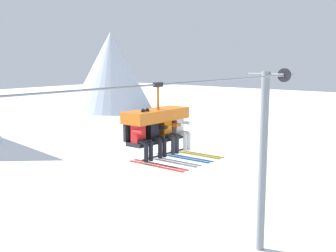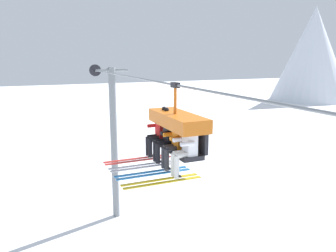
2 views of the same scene
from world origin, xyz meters
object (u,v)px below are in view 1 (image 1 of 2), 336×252
(chairlift_chair, at_px, (156,121))
(skier_orange, at_px, (169,131))
(skier_red, at_px, (142,136))
(skier_white, at_px, (181,128))
(lift_tower_far, at_px, (263,158))
(skier_black, at_px, (156,133))

(chairlift_chair, distance_m, skier_orange, 0.45)
(skier_orange, bearing_deg, skier_red, 179.63)
(chairlift_chair, relative_size, skier_white, 1.18)
(lift_tower_far, height_order, chairlift_chair, lift_tower_far)
(lift_tower_far, distance_m, chairlift_chair, 8.38)
(skier_black, relative_size, skier_white, 1.00)
(skier_orange, xyz_separation_m, skier_white, (0.53, 0.00, 0.00))
(skier_red, distance_m, skier_black, 0.52)
(skier_red, bearing_deg, skier_white, -0.25)
(skier_black, distance_m, skier_orange, 0.53)
(skier_red, bearing_deg, skier_black, 0.00)
(chairlift_chair, bearing_deg, skier_red, -164.86)
(skier_black, bearing_deg, skier_white, -0.37)
(chairlift_chair, height_order, skier_black, chairlift_chair)
(chairlift_chair, bearing_deg, skier_orange, -39.83)
(skier_black, height_order, skier_orange, skier_black)
(chairlift_chair, bearing_deg, skier_black, -141.39)
(lift_tower_far, bearing_deg, skier_white, -172.58)
(skier_black, relative_size, skier_orange, 1.00)
(lift_tower_far, relative_size, skier_red, 4.71)
(skier_red, distance_m, skier_white, 1.59)
(skier_black, height_order, skier_white, skier_black)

